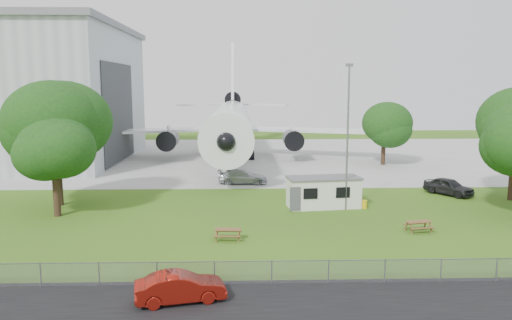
{
  "coord_description": "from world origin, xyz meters",
  "views": [
    {
      "loc": [
        -0.57,
        -34.47,
        10.4
      ],
      "look_at": [
        0.7,
        8.0,
        4.0
      ],
      "focal_mm": 35.0,
      "sensor_mm": 36.0,
      "label": 1
    }
  ],
  "objects_px": {
    "car_centre_sedan": "(180,288)",
    "airliner": "(231,122)",
    "picnic_east": "(418,231)",
    "picnic_west": "(228,240)",
    "site_cabin": "(324,192)"
  },
  "relations": [
    {
      "from": "picnic_east",
      "to": "picnic_west",
      "type": "bearing_deg",
      "value": 174.99
    },
    {
      "from": "airliner",
      "to": "picnic_east",
      "type": "height_order",
      "value": "airliner"
    },
    {
      "from": "picnic_west",
      "to": "site_cabin",
      "type": "bearing_deg",
      "value": 52.9
    },
    {
      "from": "picnic_west",
      "to": "picnic_east",
      "type": "distance_m",
      "value": 13.69
    },
    {
      "from": "airliner",
      "to": "site_cabin",
      "type": "xyz_separation_m",
      "value": [
        8.49,
        -28.64,
        -3.96
      ]
    },
    {
      "from": "airliner",
      "to": "car_centre_sedan",
      "type": "xyz_separation_m",
      "value": [
        -1.54,
        -47.35,
        -4.55
      ]
    },
    {
      "from": "site_cabin",
      "to": "car_centre_sedan",
      "type": "distance_m",
      "value": 21.24
    },
    {
      "from": "airliner",
      "to": "car_centre_sedan",
      "type": "distance_m",
      "value": 47.6
    },
    {
      "from": "airliner",
      "to": "picnic_east",
      "type": "distance_m",
      "value": 39.12
    },
    {
      "from": "picnic_west",
      "to": "picnic_east",
      "type": "xyz_separation_m",
      "value": [
        13.6,
        1.52,
        0.0
      ]
    },
    {
      "from": "site_cabin",
      "to": "car_centre_sedan",
      "type": "xyz_separation_m",
      "value": [
        -10.03,
        -18.71,
        -0.59
      ]
    },
    {
      "from": "car_centre_sedan",
      "to": "airliner",
      "type": "bearing_deg",
      "value": -14.71
    },
    {
      "from": "airliner",
      "to": "picnic_east",
      "type": "bearing_deg",
      "value": -68.67
    },
    {
      "from": "picnic_east",
      "to": "site_cabin",
      "type": "bearing_deg",
      "value": 115.57
    },
    {
      "from": "site_cabin",
      "to": "picnic_west",
      "type": "relative_size",
      "value": 3.83
    }
  ]
}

